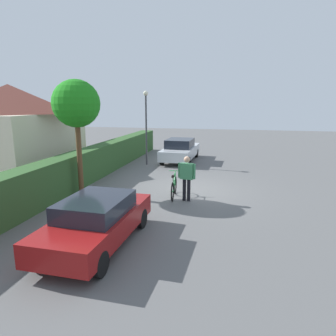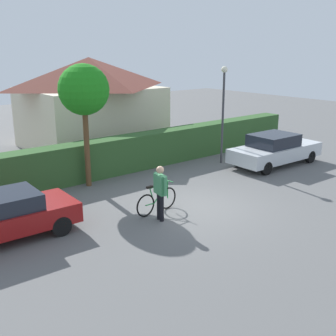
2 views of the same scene
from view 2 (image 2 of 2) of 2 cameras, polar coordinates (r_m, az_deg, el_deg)
ground_plane at (r=13.87m, az=3.72°, el=-5.37°), size 60.00×60.00×0.00m
hedge_row at (r=17.44m, az=-7.46°, el=1.63°), size 21.03×0.90×1.51m
house_distant at (r=22.43m, az=-10.53°, el=8.89°), size 6.74×5.58×4.61m
parked_car_near at (r=12.24m, az=-21.80°, el=-6.14°), size 4.05×1.79×1.30m
parked_car_far at (r=19.21m, az=14.39°, el=2.48°), size 4.56×1.88×1.42m
bicycle at (r=13.29m, az=-1.53°, el=-4.48°), size 1.69×0.50×0.98m
person_rider at (r=12.50m, az=-1.07°, el=-2.85°), size 0.28×0.68×1.72m
street_lamp at (r=18.75m, az=7.56°, el=8.95°), size 0.28×0.28×4.31m
tree_kerbside at (r=15.52m, az=-11.43°, el=10.31°), size 1.85×1.85×4.55m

